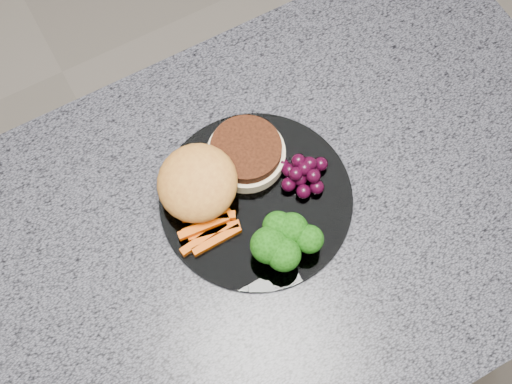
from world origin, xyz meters
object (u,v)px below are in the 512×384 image
(island_cabinet, at_px, (212,339))
(plate, at_px, (256,199))
(grape_bunch, at_px, (303,173))
(burger, at_px, (215,173))

(island_cabinet, height_order, plate, plate)
(grape_bunch, bearing_deg, plate, 176.19)
(burger, xyz_separation_m, grape_bunch, (0.10, -0.05, -0.01))
(island_cabinet, distance_m, grape_bunch, 0.53)
(burger, height_order, grape_bunch, burger)
(plate, xyz_separation_m, grape_bunch, (0.07, -0.00, 0.02))
(island_cabinet, xyz_separation_m, burger, (0.08, 0.09, 0.50))
(burger, bearing_deg, grape_bunch, -50.69)
(plate, height_order, burger, burger)
(island_cabinet, height_order, burger, burger)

